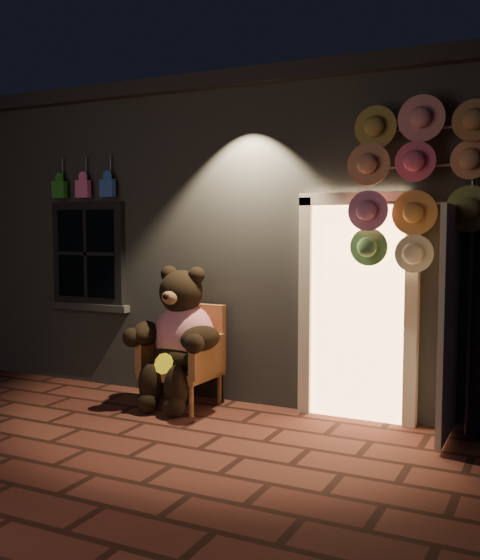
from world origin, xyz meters
The scene contains 5 objects.
ground centered at (0.00, 0.00, 0.00)m, with size 60.00×60.00×0.00m, color #53281F.
shop_building centered at (0.00, 3.99, 1.74)m, with size 7.30×5.95×3.51m.
wicker_armchair centered at (-0.40, 1.16, 0.52)m, with size 0.75×0.68×1.05m.
teddy_bear centered at (-0.40, 1.02, 0.72)m, with size 1.06×0.84×1.46m.
hat_rack centered at (2.10, 1.28, 2.28)m, with size 1.68×0.22×2.98m.
Camera 1 is at (3.10, -4.65, 1.87)m, focal length 42.00 mm.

